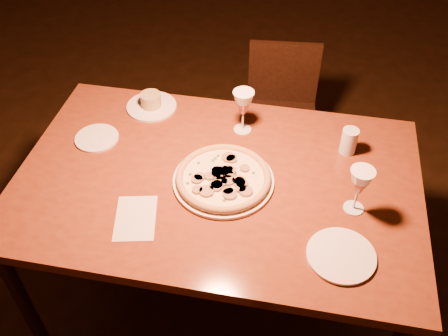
# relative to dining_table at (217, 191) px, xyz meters

# --- Properties ---
(floor) EXTENTS (7.00, 7.00, 0.00)m
(floor) POSITION_rel_dining_table_xyz_m (0.07, -0.01, -0.73)
(floor) COLOR #311D10
(floor) RESTS_ON ground
(dining_table) EXTENTS (1.50, 0.97, 0.80)m
(dining_table) POSITION_rel_dining_table_xyz_m (0.00, 0.00, 0.00)
(dining_table) COLOR brown
(dining_table) RESTS_ON floor
(chair_far) EXTENTS (0.41, 0.41, 0.79)m
(chair_far) POSITION_rel_dining_table_xyz_m (0.17, 0.93, -0.29)
(chair_far) COLOR black
(chair_far) RESTS_ON floor
(pizza_plate) EXTENTS (0.37, 0.37, 0.04)m
(pizza_plate) POSITION_rel_dining_table_xyz_m (0.03, -0.02, 0.09)
(pizza_plate) COLOR white
(pizza_plate) RESTS_ON dining_table
(ramekin_saucer) EXTENTS (0.22, 0.22, 0.07)m
(ramekin_saucer) POSITION_rel_dining_table_xyz_m (-0.36, 0.37, 0.09)
(ramekin_saucer) COLOR white
(ramekin_saucer) RESTS_ON dining_table
(wine_glass_far) EXTENTS (0.09, 0.09, 0.19)m
(wine_glass_far) POSITION_rel_dining_table_xyz_m (0.05, 0.29, 0.16)
(wine_glass_far) COLOR #BA5D4D
(wine_glass_far) RESTS_ON dining_table
(wine_glass_right) EXTENTS (0.08, 0.08, 0.18)m
(wine_glass_right) POSITION_rel_dining_table_xyz_m (0.50, -0.06, 0.16)
(wine_glass_right) COLOR #BA5D4D
(wine_glass_right) RESTS_ON dining_table
(water_tumbler) EXTENTS (0.06, 0.06, 0.11)m
(water_tumbler) POSITION_rel_dining_table_xyz_m (0.47, 0.24, 0.12)
(water_tumbler) COLOR silver
(water_tumbler) RESTS_ON dining_table
(side_plate_left) EXTENTS (0.17, 0.17, 0.01)m
(side_plate_left) POSITION_rel_dining_table_xyz_m (-0.52, 0.13, 0.08)
(side_plate_left) COLOR white
(side_plate_left) RESTS_ON dining_table
(side_plate_near) EXTENTS (0.22, 0.22, 0.01)m
(side_plate_near) POSITION_rel_dining_table_xyz_m (0.46, -0.28, 0.08)
(side_plate_near) COLOR white
(side_plate_near) RESTS_ON dining_table
(menu_card) EXTENTS (0.18, 0.23, 0.00)m
(menu_card) POSITION_rel_dining_table_xyz_m (-0.24, -0.24, 0.07)
(menu_card) COLOR beige
(menu_card) RESTS_ON dining_table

